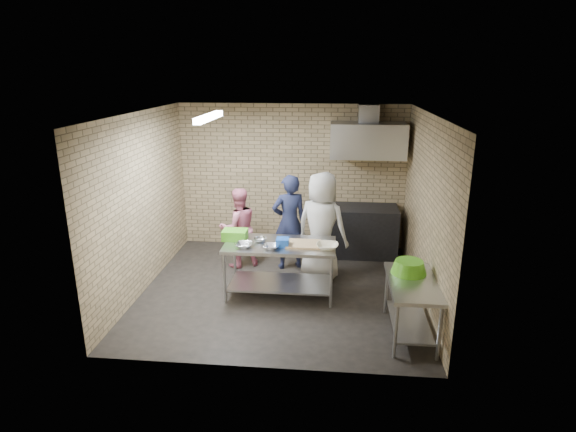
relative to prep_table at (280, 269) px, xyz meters
The scene contains 26 objects.
floor 0.43m from the prep_table, 95.83° to the left, with size 4.20×4.20×0.00m, color black.
ceiling 2.29m from the prep_table, 95.83° to the left, with size 4.20×4.20×0.00m, color black.
back_wall 2.32m from the prep_table, 90.33° to the left, with size 4.20×0.06×2.70m, color tan.
front_wall 2.10m from the prep_table, 90.37° to the right, with size 4.20×0.06×2.70m, color tan.
left_wall 2.31m from the prep_table, behind, with size 0.06×4.00×2.70m, color tan.
right_wall 2.29m from the prep_table, ahead, with size 0.06×4.00×2.70m, color tan.
prep_table is the anchor object (origin of this frame).
side_counter 2.04m from the prep_table, 28.78° to the right, with size 0.60×1.20×0.75m, color silver.
stove 2.22m from the prep_table, 52.88° to the left, with size 1.20×0.70×0.90m, color black.
range_hood 2.82m from the prep_table, 53.64° to the left, with size 1.30×0.60×0.60m, color silver.
hood_duct 3.20m from the prep_table, 55.79° to the left, with size 0.35×0.30×0.30m, color #A5A8AD.
wall_shelf 3.00m from the prep_table, 50.79° to the left, with size 0.80×0.20×0.04m, color #3F2B19.
fluorescent_fixture 2.45m from the prep_table, behind, with size 0.10×1.25×0.08m, color white.
green_crate 0.86m from the prep_table, behind, with size 0.36×0.27×0.15m, color #4BB321.
blue_tub 0.48m from the prep_table, 63.43° to the right, with size 0.18×0.18×0.12m, color blue.
cutting_board 0.55m from the prep_table, ahead, with size 0.50×0.38×0.03m, color tan.
mixing_bowl_a 0.70m from the prep_table, 158.20° to the right, with size 0.26×0.26×0.06m, color silver.
mixing_bowl_b 0.54m from the prep_table, behind, with size 0.20×0.20×0.06m, color #B6B9BD.
mixing_bowl_c 0.50m from the prep_table, 114.44° to the right, with size 0.24×0.24×0.06m, color #B9BBC1.
ceramic_bowl 0.84m from the prep_table, 12.09° to the right, with size 0.31×0.31×0.08m, color #EFE4BF.
green_basin 1.96m from the prep_table, 22.50° to the right, with size 0.46×0.46×0.17m, color #59C626, non-canonical shape.
bottle_red 2.93m from the prep_table, 55.34° to the left, with size 0.07×0.07×0.18m, color #B22619.
bottle_green 3.13m from the prep_table, 48.31° to the left, with size 0.06×0.06×0.15m, color green.
man_navy 1.12m from the prep_table, 87.81° to the left, with size 0.60×0.39×1.63m, color #141732.
woman_pink 1.35m from the prep_table, 129.03° to the left, with size 0.67×0.52×1.39m, color pink.
woman_white 1.02m from the prep_table, 49.24° to the left, with size 0.86×0.56×1.76m, color silver.
Camera 1 is at (0.77, -6.63, 3.29)m, focal length 29.49 mm.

